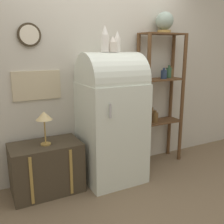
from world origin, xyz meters
name	(u,v)px	position (x,y,z in m)	size (l,w,h in m)	color
ground_plane	(120,185)	(0.00, 0.00, 0.00)	(12.00, 12.00, 0.00)	#7A664C
wall_back	(98,69)	(-0.01, 0.57, 1.35)	(7.00, 0.09, 2.70)	beige
refrigerator	(111,116)	(0.00, 0.22, 0.82)	(0.71, 0.69, 1.56)	silver
suitcase_trunk	(47,168)	(-0.80, 0.28, 0.29)	(0.77, 0.47, 0.58)	#423828
shelf_unit	(160,93)	(0.85, 0.38, 1.00)	(0.64, 0.29, 1.80)	brown
globe	(165,22)	(0.89, 0.41, 1.95)	(0.23, 0.23, 0.27)	#AD8942
vase_left	(105,40)	(-0.08, 0.22, 1.70)	(0.09, 0.09, 0.29)	white
vase_center	(113,45)	(0.01, 0.21, 1.65)	(0.09, 0.09, 0.17)	silver
vase_right	(117,42)	(0.09, 0.24, 1.67)	(0.07, 0.07, 0.24)	white
desk_lamp	(44,118)	(-0.80, 0.25, 0.88)	(0.18, 0.18, 0.37)	#AD8942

